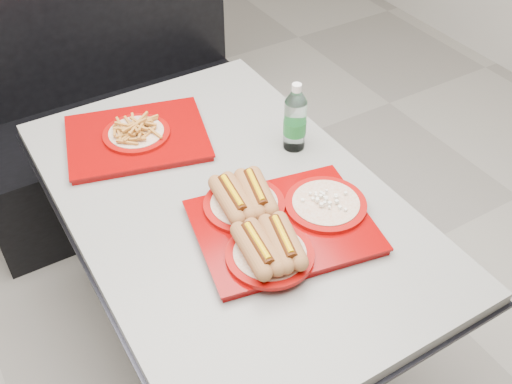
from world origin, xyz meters
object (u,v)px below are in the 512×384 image
diner_table (229,235)px  water_bottle (295,121)px  booth_bench (114,115)px  tray_near (276,222)px  tray_far (137,135)px

diner_table → water_bottle: (0.31, 0.11, 0.27)m
booth_bench → water_bottle: 1.13m
water_bottle → booth_bench: bearing=107.5°
booth_bench → diner_table: bearing=-90.0°
tray_near → tray_far: 0.62m
diner_table → water_bottle: bearing=18.6°
tray_far → water_bottle: water_bottle is taller
booth_bench → tray_near: 1.35m
tray_near → water_bottle: water_bottle is taller
tray_near → diner_table: bearing=103.6°
tray_near → water_bottle: 0.41m
diner_table → water_bottle: water_bottle is taller
booth_bench → tray_far: booth_bench is taller
booth_bench → tray_far: 0.80m
water_bottle → tray_near: bearing=-131.0°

